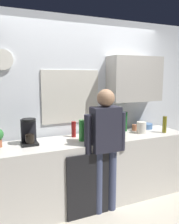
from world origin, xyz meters
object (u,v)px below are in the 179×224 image
object	(u,v)px
storage_canister	(141,127)
coffee_maker	(29,133)
mixing_bowl	(146,126)
dish_soap	(118,133)
bottle_green_wine	(125,121)
bottle_olive_oil	(165,125)
bottle_red_vinegar	(74,129)
cup_terracotta_mug	(134,128)
bottle_clear_soda	(82,130)
person_at_sink	(105,141)
bottle_dark_sauce	(115,127)

from	to	relation	value
storage_canister	coffee_maker	bearing A→B (deg)	176.65
mixing_bowl	coffee_maker	bearing A→B (deg)	-176.00
coffee_maker	dish_soap	size ratio (longest dim) A/B	1.83
bottle_green_wine	bottle_olive_oil	world-z (taller)	bottle_green_wine
bottle_green_wine	bottle_red_vinegar	distance (m)	0.85
bottle_green_wine	cup_terracotta_mug	size ratio (longest dim) A/B	3.26
mixing_bowl	storage_canister	world-z (taller)	storage_canister
bottle_clear_soda	bottle_red_vinegar	bearing A→B (deg)	98.53
bottle_red_vinegar	person_at_sink	size ratio (longest dim) A/B	0.14
cup_terracotta_mug	storage_canister	distance (m)	0.18
bottle_red_vinegar	cup_terracotta_mug	bearing A→B (deg)	-1.51
bottle_green_wine	storage_canister	bearing A→B (deg)	-53.58
bottle_dark_sauce	bottle_olive_oil	bearing A→B (deg)	-20.32
bottle_olive_oil	storage_canister	world-z (taller)	bottle_olive_oil
bottle_clear_soda	mixing_bowl	size ratio (longest dim) A/B	1.27
bottle_red_vinegar	mixing_bowl	world-z (taller)	bottle_red_vinegar
bottle_olive_oil	storage_canister	bearing A→B (deg)	160.33
dish_soap	storage_canister	size ratio (longest dim) A/B	1.06
storage_canister	cup_terracotta_mug	bearing A→B (deg)	90.35
cup_terracotta_mug	dish_soap	distance (m)	0.57
bottle_clear_soda	mixing_bowl	distance (m)	1.25
cup_terracotta_mug	storage_canister	xyz separation A→B (m)	(0.00, -0.18, 0.04)
bottle_red_vinegar	coffee_maker	bearing A→B (deg)	-170.42
coffee_maker	bottle_olive_oil	size ratio (longest dim) A/B	1.32
cup_terracotta_mug	bottle_red_vinegar	bearing A→B (deg)	178.49
coffee_maker	mixing_bowl	size ratio (longest dim) A/B	1.50
bottle_green_wine	cup_terracotta_mug	xyz separation A→B (m)	(0.16, -0.04, -0.10)
bottle_red_vinegar	dish_soap	bearing A→B (deg)	-33.19
person_at_sink	bottle_green_wine	bearing A→B (deg)	45.92
bottle_dark_sauce	bottle_clear_soda	world-z (taller)	bottle_clear_soda
bottle_dark_sauce	cup_terracotta_mug	xyz separation A→B (m)	(0.38, 0.03, -0.04)
coffee_maker	bottle_dark_sauce	bearing A→B (deg)	2.21
bottle_green_wine	person_at_sink	distance (m)	0.78
coffee_maker	bottle_clear_soda	bearing A→B (deg)	-10.87
bottle_red_vinegar	bottle_olive_oil	xyz separation A→B (m)	(1.33, -0.32, 0.02)
bottle_green_wine	person_at_sink	xyz separation A→B (m)	(-0.60, -0.49, -0.11)
coffee_maker	bottle_dark_sauce	xyz separation A→B (m)	(1.25, 0.05, -0.06)
storage_canister	dish_soap	bearing A→B (deg)	-163.88
coffee_maker	bottle_olive_oil	xyz separation A→B (m)	(1.96, -0.21, -0.02)
mixing_bowl	bottle_olive_oil	bearing A→B (deg)	-76.71
bottle_green_wine	bottle_red_vinegar	world-z (taller)	bottle_green_wine
bottle_red_vinegar	bottle_olive_oil	world-z (taller)	bottle_olive_oil
bottle_clear_soda	cup_terracotta_mug	xyz separation A→B (m)	(0.97, 0.21, -0.09)
person_at_sink	storage_canister	bearing A→B (deg)	26.78
person_at_sink	coffee_maker	bearing A→B (deg)	163.50
bottle_red_vinegar	mixing_bowl	xyz separation A→B (m)	(1.25, 0.03, -0.07)
mixing_bowl	person_at_sink	xyz separation A→B (m)	(-1.00, -0.51, -0.00)
bottle_green_wine	bottle_clear_soda	bearing A→B (deg)	-163.20
bottle_green_wine	bottle_dark_sauce	xyz separation A→B (m)	(-0.22, -0.07, -0.06)
bottle_clear_soda	person_at_sink	xyz separation A→B (m)	(0.21, -0.25, -0.10)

